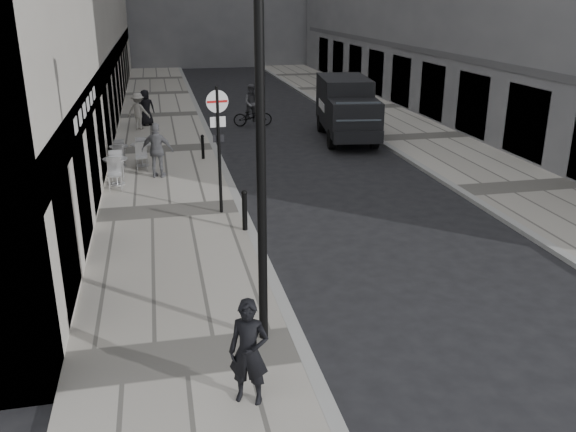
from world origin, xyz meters
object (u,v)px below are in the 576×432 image
cyclist (253,110)px  walking_man (249,352)px  panel_van (346,106)px  lamppost (261,152)px  sign_post (218,133)px

cyclist → walking_man: bearing=-97.2°
walking_man → cyclist: bearing=105.3°
walking_man → cyclist: (3.39, 20.98, -0.18)m
cyclist → panel_van: bearing=-43.3°
lamppost → panel_van: size_ratio=1.08×
walking_man → panel_van: (6.91, 17.43, 0.49)m
lamppost → panel_van: (6.39, 15.69, -2.06)m
cyclist → lamppost: bearing=-96.6°
sign_post → lamppost: bearing=-96.9°
walking_man → panel_van: panel_van is taller
sign_post → panel_van: size_ratio=0.62×
lamppost → panel_van: 17.07m
walking_man → sign_post: (0.52, 8.58, 1.42)m
cyclist → sign_post: bearing=-101.1°
walking_man → lamppost: (0.52, 1.74, 2.55)m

